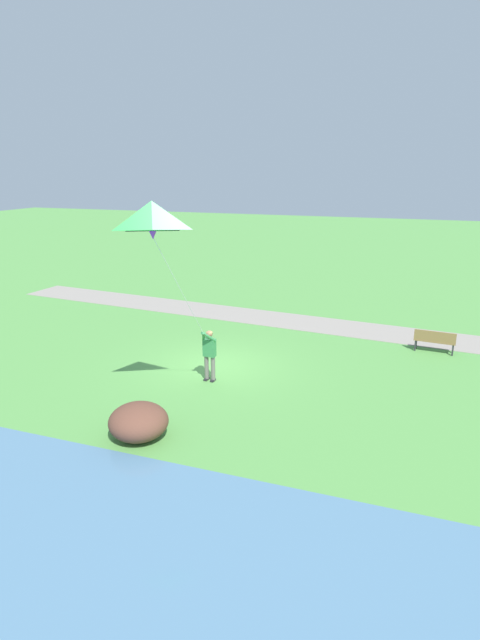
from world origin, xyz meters
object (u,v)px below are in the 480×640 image
(flying_kite, at_px, (153,220))
(park_bench_near_walkway, at_px, (435,340))
(lakeside_shrub, at_px, (139,422))
(person_kite_flyer, at_px, (209,351))

(flying_kite, distance_m, park_bench_near_walkway, 12.06)
(lakeside_shrub, bearing_deg, flying_kite, -179.63)
(person_kite_flyer, distance_m, lakeside_shrub, 4.12)
(person_kite_flyer, height_order, lakeside_shrub, person_kite_flyer)
(person_kite_flyer, bearing_deg, flying_kite, -5.56)
(park_bench_near_walkway, bearing_deg, lakeside_shrub, -37.57)
(person_kite_flyer, distance_m, flying_kite, 5.28)
(park_bench_near_walkway, distance_m, lakeside_shrub, 11.93)
(park_bench_near_walkway, xyz_separation_m, lakeside_shrub, (9.46, -7.28, -0.05))
(flying_kite, xyz_separation_m, park_bench_near_walkway, (-8.21, 7.28, -5.00))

